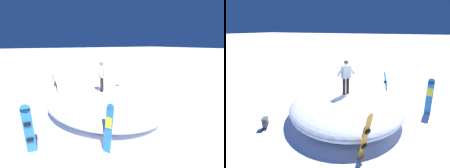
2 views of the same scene
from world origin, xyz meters
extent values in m
plane|color=white|center=(0.00, 0.00, 0.00)|extent=(240.00, 240.00, 0.00)
ellipsoid|color=white|center=(0.13, -0.56, 0.54)|extent=(8.05, 7.28, 1.07)
cylinder|color=black|center=(0.35, -0.62, 1.45)|extent=(0.14, 0.14, 0.76)
cylinder|color=black|center=(0.18, -0.51, 1.45)|extent=(0.14, 0.14, 0.76)
cube|color=#8C939E|center=(0.26, -0.56, 2.12)|extent=(0.47, 0.41, 0.57)
sphere|color=#936B4C|center=(0.26, -0.56, 2.54)|extent=(0.21, 0.21, 0.21)
cylinder|color=#8C939E|center=(0.51, -0.73, 2.17)|extent=(0.35, 0.27, 0.47)
cylinder|color=#8C939E|center=(0.01, -0.40, 2.17)|extent=(0.35, 0.27, 0.47)
cube|color=#2672BF|center=(-2.72, 0.67, 0.76)|extent=(0.39, 0.38, 1.52)
cylinder|color=#2672BF|center=(-2.66, 0.55, 1.52)|extent=(0.28, 0.20, 0.28)
cube|color=yellow|center=(-2.72, 0.66, 1.03)|extent=(0.24, 0.18, 0.37)
cube|color=black|center=(-2.68, 0.59, 1.03)|extent=(0.21, 0.17, 0.12)
cube|color=black|center=(-2.72, 0.67, 0.49)|extent=(0.21, 0.17, 0.12)
cube|color=orange|center=(3.04, 1.27, 0.76)|extent=(0.37, 0.40, 1.53)
cylinder|color=orange|center=(3.09, 1.41, 1.52)|extent=(0.29, 0.16, 0.28)
cube|color=black|center=(3.04, 1.28, 1.04)|extent=(0.25, 0.15, 0.37)
cube|color=black|center=(3.07, 1.36, 1.04)|extent=(0.21, 0.15, 0.12)
cube|color=black|center=(3.04, 1.26, 0.49)|extent=(0.21, 0.15, 0.12)
cube|color=#2672BF|center=(-1.58, 2.94, 0.80)|extent=(0.17, 0.32, 1.61)
cylinder|color=#2672BF|center=(-1.64, 2.95, 1.61)|extent=(0.09, 0.30, 0.30)
cube|color=yellow|center=(-1.60, 2.95, 1.09)|extent=(0.08, 0.25, 0.39)
cube|color=black|center=(-1.65, 2.96, 1.09)|extent=(0.11, 0.20, 0.11)
cube|color=black|center=(-1.61, 2.95, 0.52)|extent=(0.11, 0.20, 0.11)
ellipsoid|color=#4C4C51|center=(2.84, -3.07, 0.23)|extent=(0.45, 0.40, 0.47)
ellipsoid|color=slate|center=(2.69, -3.15, 0.16)|extent=(0.18, 0.22, 0.22)
cube|color=#4C4C51|center=(2.84, -3.07, 0.43)|extent=(0.38, 0.34, 0.06)
cylinder|color=#4C4C51|center=(3.05, -3.03, 0.01)|extent=(0.25, 0.16, 0.04)
cylinder|color=#4C4C51|center=(2.99, -2.91, 0.01)|extent=(0.25, 0.16, 0.04)
camera|label=1|loc=(-6.61, 2.74, 3.53)|focal=24.21mm
camera|label=2|loc=(8.17, 2.80, 4.03)|focal=31.50mm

